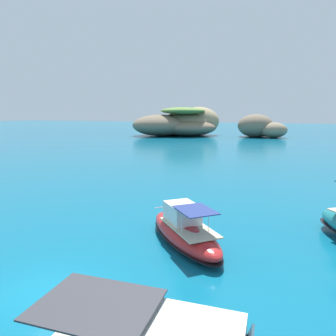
% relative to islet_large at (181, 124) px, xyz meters
% --- Properties ---
extents(ground_plane, '(400.00, 400.00, 0.00)m').
position_rel_islet_large_xyz_m(ground_plane, '(22.74, -78.33, -3.14)').
color(ground_plane, '#0C5B7A').
extents(islet_large, '(26.65, 25.06, 8.04)m').
position_rel_islet_large_xyz_m(islet_large, '(0.00, 0.00, 0.00)').
color(islet_large, '#756651').
rests_on(islet_large, ground).
extents(islet_small, '(15.55, 13.23, 5.99)m').
position_rel_islet_large_xyz_m(islet_small, '(21.41, 2.18, -0.63)').
color(islet_small, '#756651').
rests_on(islet_small, ground).
extents(motorboat_red, '(6.02, 6.16, 2.08)m').
position_rel_islet_large_xyz_m(motorboat_red, '(26.05, -72.23, -2.47)').
color(motorboat_red, red).
rests_on(motorboat_red, ground).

